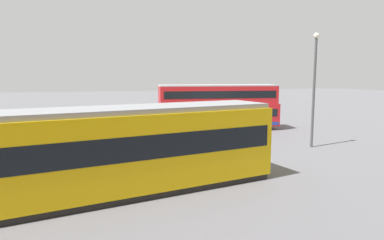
{
  "coord_description": "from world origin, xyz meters",
  "views": [
    {
      "loc": [
        7.7,
        23.67,
        4.57
      ],
      "look_at": [
        1.6,
        3.47,
        1.8
      ],
      "focal_mm": 31.53,
      "sensor_mm": 36.0,
      "label": 1
    }
  ],
  "objects_px": {
    "tram_yellow": "(123,149)",
    "street_lamp": "(314,82)",
    "pedestrian_near_railing": "(183,143)",
    "info_sign": "(76,133)",
    "double_decker_bus": "(218,107)"
  },
  "relations": [
    {
      "from": "tram_yellow",
      "to": "street_lamp",
      "type": "height_order",
      "value": "street_lamp"
    },
    {
      "from": "pedestrian_near_railing",
      "to": "double_decker_bus",
      "type": "bearing_deg",
      "value": -120.22
    },
    {
      "from": "double_decker_bus",
      "to": "tram_yellow",
      "type": "distance_m",
      "value": 16.36
    },
    {
      "from": "tram_yellow",
      "to": "pedestrian_near_railing",
      "type": "relative_size",
      "value": 7.09
    },
    {
      "from": "tram_yellow",
      "to": "pedestrian_near_railing",
      "type": "xyz_separation_m",
      "value": [
        -3.45,
        -3.75,
        -0.7
      ]
    },
    {
      "from": "double_decker_bus",
      "to": "info_sign",
      "type": "height_order",
      "value": "double_decker_bus"
    },
    {
      "from": "double_decker_bus",
      "to": "street_lamp",
      "type": "distance_m",
      "value": 9.21
    },
    {
      "from": "double_decker_bus",
      "to": "tram_yellow",
      "type": "bearing_deg",
      "value": 55.93
    },
    {
      "from": "double_decker_bus",
      "to": "street_lamp",
      "type": "relative_size",
      "value": 1.44
    },
    {
      "from": "double_decker_bus",
      "to": "pedestrian_near_railing",
      "type": "bearing_deg",
      "value": 59.78
    },
    {
      "from": "pedestrian_near_railing",
      "to": "street_lamp",
      "type": "relative_size",
      "value": 0.25
    },
    {
      "from": "tram_yellow",
      "to": "info_sign",
      "type": "height_order",
      "value": "tram_yellow"
    },
    {
      "from": "tram_yellow",
      "to": "pedestrian_near_railing",
      "type": "height_order",
      "value": "tram_yellow"
    },
    {
      "from": "pedestrian_near_railing",
      "to": "street_lamp",
      "type": "height_order",
      "value": "street_lamp"
    },
    {
      "from": "pedestrian_near_railing",
      "to": "tram_yellow",
      "type": "bearing_deg",
      "value": 47.34
    }
  ]
}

